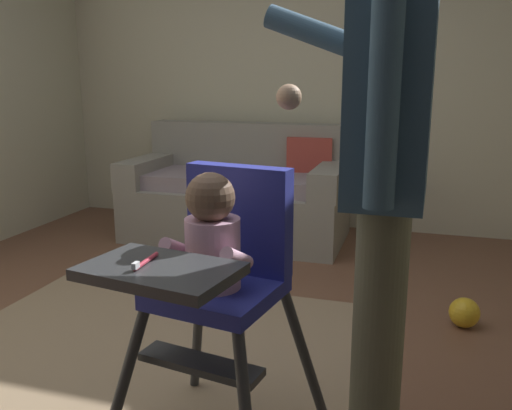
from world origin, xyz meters
TOP-DOWN VIEW (x-y plane):
  - ground at (0.00, 0.00)m, footprint 5.63×6.49m
  - wall_far at (0.00, 2.47)m, footprint 4.83×0.06m
  - area_rug at (-0.12, -0.27)m, footprint 1.92×2.26m
  - couch at (-0.32, 1.95)m, footprint 1.65×0.86m
  - high_chair at (0.42, -0.46)m, footprint 0.69×0.79m
  - adult_standing at (0.92, -0.47)m, footprint 0.51×0.50m
  - toy_ball at (1.26, 0.74)m, footprint 0.15×0.15m

SIDE VIEW (x-z plane):
  - ground at x=0.00m, z-range -0.10..0.00m
  - area_rug at x=-0.12m, z-range 0.00..0.01m
  - toy_ball at x=1.26m, z-range 0.00..0.15m
  - couch at x=-0.32m, z-range -0.10..0.76m
  - high_chair at x=0.42m, z-range 0.18..1.13m
  - adult_standing at x=0.92m, z-range 0.11..1.75m
  - wall_far at x=0.00m, z-range 0.00..2.74m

